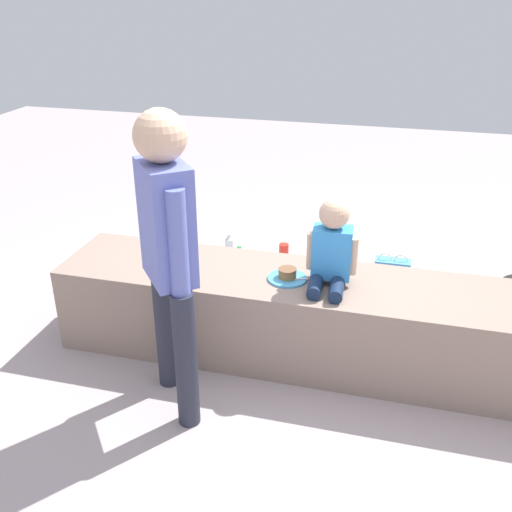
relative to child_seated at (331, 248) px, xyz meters
The scene contains 11 objects.
ground_plane 0.74m from the child_seated, 168.89° to the left, with size 12.00×12.00×0.00m, color #AA9B9B.
concrete_ledge 0.48m from the child_seated, 168.89° to the left, with size 2.89×0.59×0.51m, color gray.
child_seated is the anchor object (origin of this frame).
adult_standing 0.91m from the child_seated, 141.77° to the right, with size 0.35×0.38×1.54m.
cake_plate 0.30m from the child_seated, behind, with size 0.22×0.22×0.07m.
gift_bag 1.10m from the child_seated, 69.36° to the left, with size 0.24×0.11×0.33m.
water_bottle_near_gift 1.64m from the child_seated, 128.61° to the left, with size 0.07×0.07×0.21m.
water_bottle_far_side 1.45m from the child_seated, 128.86° to the left, with size 0.07×0.07×0.19m.
party_cup_red 1.55m from the child_seated, 112.09° to the left, with size 0.08×0.08×0.12m, color red.
cake_box_white 1.40m from the child_seated, 56.81° to the left, with size 0.28×0.30×0.12m, color white.
handbag_black_leather 0.92m from the child_seated, 49.61° to the left, with size 0.30×0.11×0.35m.
Camera 1 is at (0.43, -2.83, 2.04)m, focal length 40.70 mm.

